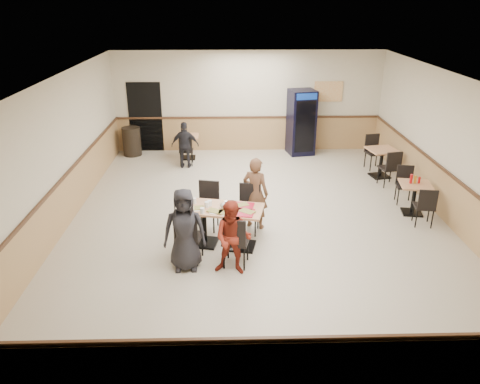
{
  "coord_description": "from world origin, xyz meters",
  "views": [
    {
      "loc": [
        -0.62,
        -8.97,
        4.45
      ],
      "look_at": [
        -0.39,
        -0.5,
        0.87
      ],
      "focal_mm": 35.0,
      "sensor_mm": 36.0,
      "label": 1
    }
  ],
  "objects_px": {
    "diner_man_opposite": "(255,193)",
    "main_table": "(223,221)",
    "pepsi_cooler": "(301,122)",
    "trash_bin": "(132,141)",
    "side_table_far": "(381,158)",
    "back_table": "(188,143)",
    "lone_diner": "(185,145)",
    "diner_woman_right": "(233,238)",
    "side_table_near": "(414,194)",
    "diner_woman_left": "(185,230)"
  },
  "relations": [
    {
      "from": "diner_man_opposite",
      "to": "main_table",
      "type": "bearing_deg",
      "value": 75.44
    },
    {
      "from": "pepsi_cooler",
      "to": "trash_bin",
      "type": "height_order",
      "value": "pepsi_cooler"
    },
    {
      "from": "side_table_far",
      "to": "pepsi_cooler",
      "type": "relative_size",
      "value": 0.43
    },
    {
      "from": "back_table",
      "to": "diner_man_opposite",
      "type": "bearing_deg",
      "value": -68.98
    },
    {
      "from": "side_table_far",
      "to": "back_table",
      "type": "height_order",
      "value": "side_table_far"
    },
    {
      "from": "trash_bin",
      "to": "lone_diner",
      "type": "bearing_deg",
      "value": -33.78
    },
    {
      "from": "diner_woman_right",
      "to": "side_table_far",
      "type": "bearing_deg",
      "value": 60.55
    },
    {
      "from": "main_table",
      "to": "pepsi_cooler",
      "type": "xyz_separation_m",
      "value": [
        2.3,
        5.65,
        0.43
      ]
    },
    {
      "from": "main_table",
      "to": "back_table",
      "type": "bearing_deg",
      "value": 113.52
    },
    {
      "from": "diner_woman_right",
      "to": "back_table",
      "type": "relative_size",
      "value": 1.94
    },
    {
      "from": "back_table",
      "to": "trash_bin",
      "type": "height_order",
      "value": "trash_bin"
    },
    {
      "from": "trash_bin",
      "to": "pepsi_cooler",
      "type": "bearing_deg",
      "value": 0.49
    },
    {
      "from": "trash_bin",
      "to": "back_table",
      "type": "bearing_deg",
      "value": -11.68
    },
    {
      "from": "side_table_far",
      "to": "main_table",
      "type": "bearing_deg",
      "value": -138.93
    },
    {
      "from": "side_table_near",
      "to": "side_table_far",
      "type": "xyz_separation_m",
      "value": [
        -0.03,
        2.27,
        0.04
      ]
    },
    {
      "from": "diner_woman_right",
      "to": "diner_man_opposite",
      "type": "height_order",
      "value": "diner_man_opposite"
    },
    {
      "from": "main_table",
      "to": "pepsi_cooler",
      "type": "relative_size",
      "value": 0.83
    },
    {
      "from": "back_table",
      "to": "trash_bin",
      "type": "distance_m",
      "value": 1.73
    },
    {
      "from": "pepsi_cooler",
      "to": "lone_diner",
      "type": "bearing_deg",
      "value": -171.25
    },
    {
      "from": "main_table",
      "to": "lone_diner",
      "type": "distance_m",
      "value": 4.6
    },
    {
      "from": "side_table_far",
      "to": "pepsi_cooler",
      "type": "bearing_deg",
      "value": 131.75
    },
    {
      "from": "diner_woman_right",
      "to": "lone_diner",
      "type": "height_order",
      "value": "diner_woman_right"
    },
    {
      "from": "side_table_near",
      "to": "trash_bin",
      "type": "bearing_deg",
      "value": 148.25
    },
    {
      "from": "back_table",
      "to": "lone_diner",
      "type": "bearing_deg",
      "value": -90.0
    },
    {
      "from": "diner_man_opposite",
      "to": "pepsi_cooler",
      "type": "relative_size",
      "value": 0.78
    },
    {
      "from": "diner_woman_left",
      "to": "trash_bin",
      "type": "relative_size",
      "value": 1.76
    },
    {
      "from": "diner_woman_right",
      "to": "main_table",
      "type": "bearing_deg",
      "value": 111.88
    },
    {
      "from": "side_table_far",
      "to": "lone_diner",
      "type": "bearing_deg",
      "value": 170.45
    },
    {
      "from": "back_table",
      "to": "pepsi_cooler",
      "type": "xyz_separation_m",
      "value": [
        3.37,
        0.39,
        0.5
      ]
    },
    {
      "from": "diner_woman_right",
      "to": "back_table",
      "type": "bearing_deg",
      "value": 112.84
    },
    {
      "from": "side_table_far",
      "to": "diner_man_opposite",
      "type": "bearing_deg",
      "value": -140.96
    },
    {
      "from": "diner_woman_right",
      "to": "side_table_far",
      "type": "distance_m",
      "value": 6.03
    },
    {
      "from": "main_table",
      "to": "diner_man_opposite",
      "type": "relative_size",
      "value": 1.06
    },
    {
      "from": "diner_woman_right",
      "to": "diner_woman_left",
      "type": "bearing_deg",
      "value": 179.5
    },
    {
      "from": "diner_woman_left",
      "to": "side_table_near",
      "type": "relative_size",
      "value": 2.01
    },
    {
      "from": "side_table_far",
      "to": "back_table",
      "type": "relative_size",
      "value": 1.21
    },
    {
      "from": "side_table_far",
      "to": "trash_bin",
      "type": "xyz_separation_m",
      "value": [
        -6.89,
        2.01,
        -0.08
      ]
    },
    {
      "from": "diner_woman_left",
      "to": "diner_man_opposite",
      "type": "xyz_separation_m",
      "value": [
        1.3,
        1.56,
        0.01
      ]
    },
    {
      "from": "diner_woman_right",
      "to": "trash_bin",
      "type": "relative_size",
      "value": 1.57
    },
    {
      "from": "side_table_far",
      "to": "pepsi_cooler",
      "type": "height_order",
      "value": "pepsi_cooler"
    },
    {
      "from": "diner_woman_right",
      "to": "trash_bin",
      "type": "bearing_deg",
      "value": 125.64
    },
    {
      "from": "diner_man_opposite",
      "to": "pepsi_cooler",
      "type": "bearing_deg",
      "value": -83.33
    },
    {
      "from": "diner_woman_right",
      "to": "pepsi_cooler",
      "type": "xyz_separation_m",
      "value": [
        2.13,
        6.6,
        0.29
      ]
    },
    {
      "from": "main_table",
      "to": "diner_man_opposite",
      "type": "distance_m",
      "value": 1.04
    },
    {
      "from": "main_table",
      "to": "diner_woman_right",
      "type": "distance_m",
      "value": 0.98
    },
    {
      "from": "diner_woman_right",
      "to": "side_table_near",
      "type": "xyz_separation_m",
      "value": [
        3.98,
        2.28,
        -0.21
      ]
    },
    {
      "from": "diner_man_opposite",
      "to": "lone_diner",
      "type": "bearing_deg",
      "value": -39.67
    },
    {
      "from": "side_table_near",
      "to": "side_table_far",
      "type": "bearing_deg",
      "value": 90.65
    },
    {
      "from": "diner_woman_left",
      "to": "back_table",
      "type": "bearing_deg",
      "value": 91.73
    },
    {
      "from": "diner_woman_right",
      "to": "diner_man_opposite",
      "type": "bearing_deg",
      "value": 86.13
    }
  ]
}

